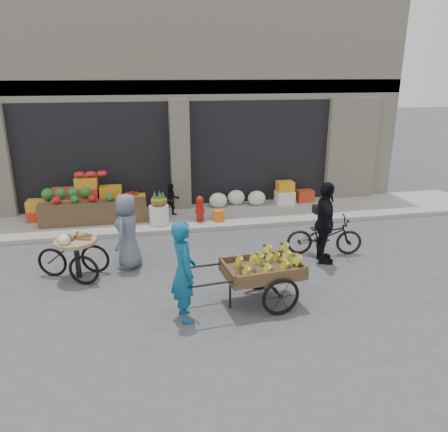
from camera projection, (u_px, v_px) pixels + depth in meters
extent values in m
plane|color=#424244|center=(209.00, 285.00, 8.65)|extent=(80.00, 80.00, 0.00)
cube|color=gray|center=(185.00, 218.00, 12.44)|extent=(18.00, 2.20, 0.12)
cube|color=beige|center=(169.00, 87.00, 15.18)|extent=(14.00, 6.00, 7.00)
cube|color=gray|center=(177.00, 87.00, 12.49)|extent=(14.00, 0.30, 0.40)
cube|color=black|center=(95.00, 153.00, 13.24)|extent=(4.40, 1.60, 3.10)
cube|color=black|center=(253.00, 148.00, 14.17)|extent=(4.40, 1.60, 3.10)
cube|color=beige|center=(180.00, 155.00, 12.92)|extent=(0.55, 0.80, 3.22)
cube|color=brown|center=(94.00, 213.00, 11.72)|extent=(2.80, 0.45, 0.60)
sphere|color=#1E5923|center=(67.00, 193.00, 11.92)|extent=(0.34, 0.34, 0.34)
cylinder|color=silver|center=(159.00, 214.00, 11.74)|extent=(0.52, 0.52, 0.50)
cylinder|color=#A5140F|center=(200.00, 211.00, 11.89)|extent=(0.20, 0.20, 0.56)
sphere|color=#A5140F|center=(200.00, 200.00, 11.79)|extent=(0.22, 0.22, 0.22)
cylinder|color=orange|center=(218.00, 215.00, 11.98)|extent=(0.32, 0.32, 0.30)
ellipsoid|color=silver|center=(238.00, 199.00, 13.23)|extent=(1.70, 0.60, 0.44)
imported|color=black|center=(172.00, 200.00, 12.31)|extent=(0.51, 0.43, 0.93)
cube|color=brown|center=(262.00, 271.00, 7.79)|extent=(1.45, 1.03, 0.12)
torus|color=black|center=(281.00, 297.00, 7.48)|extent=(0.69, 0.13, 0.69)
torus|color=black|center=(260.00, 273.00, 8.37)|extent=(0.69, 0.13, 0.69)
cylinder|color=black|center=(230.00, 293.00, 7.73)|extent=(0.04, 0.04, 0.57)
imported|color=#0F5579|center=(184.00, 271.00, 7.21)|extent=(0.51, 0.70, 1.76)
cylinder|color=#9E7F51|center=(75.00, 241.00, 8.71)|extent=(1.06, 1.06, 0.07)
cube|color=black|center=(77.00, 260.00, 8.84)|extent=(0.10, 0.10, 0.80)
torus|color=black|center=(84.00, 270.00, 8.57)|extent=(0.61, 0.25, 0.62)
torus|color=black|center=(95.00, 259.00, 9.10)|extent=(0.61, 0.25, 0.62)
torus|color=black|center=(52.00, 262.00, 8.93)|extent=(0.61, 0.25, 0.62)
imported|color=slate|center=(128.00, 231.00, 9.22)|extent=(0.79, 0.94, 1.63)
imported|color=black|center=(324.00, 236.00, 9.99)|extent=(1.80, 0.94, 0.90)
imported|color=black|center=(325.00, 223.00, 9.43)|extent=(0.65, 1.13, 1.82)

